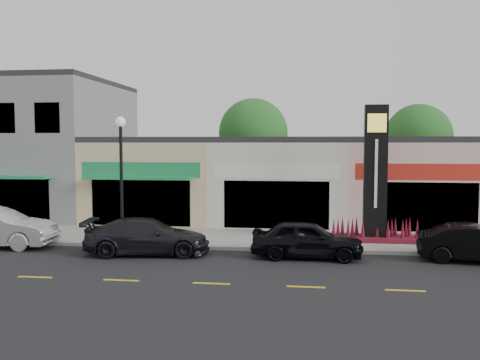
{
  "coord_description": "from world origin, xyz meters",
  "views": [
    {
      "loc": [
        -0.04,
        -18.66,
        4.49
      ],
      "look_at": [
        -2.99,
        4.0,
        2.81
      ],
      "focal_mm": 38.0,
      "sensor_mm": 36.0,
      "label": 1
    }
  ],
  "objects_px": {
    "car_black_conv": "(477,244)",
    "car_dark_sedan": "(147,236)",
    "car_black_sedan": "(307,239)",
    "pylon_sign": "(375,193)",
    "lamp_west_near": "(121,166)"
  },
  "relations": [
    {
      "from": "car_black_sedan",
      "to": "car_black_conv",
      "type": "xyz_separation_m",
      "value": [
        6.35,
        0.08,
        -0.03
      ]
    },
    {
      "from": "car_black_sedan",
      "to": "car_black_conv",
      "type": "height_order",
      "value": "car_black_sedan"
    },
    {
      "from": "car_black_conv",
      "to": "car_dark_sedan",
      "type": "bearing_deg",
      "value": 100.08
    },
    {
      "from": "car_dark_sedan",
      "to": "car_black_conv",
      "type": "distance_m",
      "value": 12.74
    },
    {
      "from": "pylon_sign",
      "to": "car_black_sedan",
      "type": "relative_size",
      "value": 1.39
    },
    {
      "from": "lamp_west_near",
      "to": "car_dark_sedan",
      "type": "bearing_deg",
      "value": -43.93
    },
    {
      "from": "lamp_west_near",
      "to": "car_black_sedan",
      "type": "height_order",
      "value": "lamp_west_near"
    },
    {
      "from": "pylon_sign",
      "to": "car_black_conv",
      "type": "bearing_deg",
      "value": -42.02
    },
    {
      "from": "lamp_west_near",
      "to": "car_black_conv",
      "type": "relative_size",
      "value": 1.28
    },
    {
      "from": "car_dark_sedan",
      "to": "car_black_sedan",
      "type": "height_order",
      "value": "car_black_sedan"
    },
    {
      "from": "pylon_sign",
      "to": "car_black_conv",
      "type": "height_order",
      "value": "pylon_sign"
    },
    {
      "from": "lamp_west_near",
      "to": "car_dark_sedan",
      "type": "height_order",
      "value": "lamp_west_near"
    },
    {
      "from": "lamp_west_near",
      "to": "car_black_conv",
      "type": "xyz_separation_m",
      "value": [
        14.38,
        -1.35,
        -2.77
      ]
    },
    {
      "from": "car_dark_sedan",
      "to": "car_black_sedan",
      "type": "distance_m",
      "value": 6.39
    },
    {
      "from": "pylon_sign",
      "to": "car_black_conv",
      "type": "distance_m",
      "value": 4.81
    }
  ]
}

